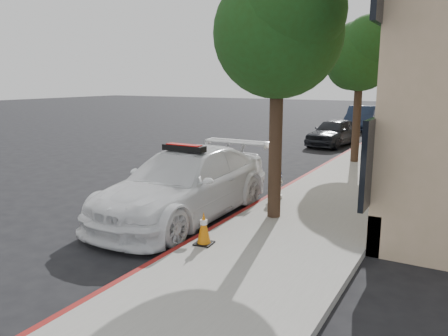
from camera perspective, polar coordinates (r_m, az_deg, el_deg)
name	(u,v)px	position (r m, az deg, el deg)	size (l,w,h in m)	color
ground	(211,189)	(13.33, -1.67, -2.75)	(120.00, 120.00, 0.00)	black
sidewalk	(390,150)	(21.53, 20.83, 2.17)	(3.20, 50.00, 0.15)	gray
curb_strip	(356,148)	(21.80, 16.84, 2.54)	(0.12, 50.00, 0.15)	maroon
tree_near	(279,32)	(9.84, 7.21, 17.21)	(2.92, 2.82, 5.62)	black
tree_mid	(361,55)	(17.48, 17.49, 13.87)	(2.77, 2.64, 5.43)	black
tree_far	(395,58)	(25.35, 21.43, 13.22)	(3.10, 3.00, 5.81)	black
police_car	(185,184)	(10.54, -5.16, -2.06)	(2.34, 5.62, 1.78)	white
parked_car_mid	(334,132)	(22.67, 14.15, 4.57)	(1.62, 4.02, 1.37)	black
parked_car_far	(361,118)	(30.21, 17.49, 6.23)	(1.67, 4.80, 1.58)	#162138
fire_hydrant	(277,184)	(11.74, 6.94, -2.14)	(0.33, 0.30, 0.77)	silver
traffic_cone	(204,228)	(8.47, -2.66, -7.85)	(0.37, 0.37, 0.65)	black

